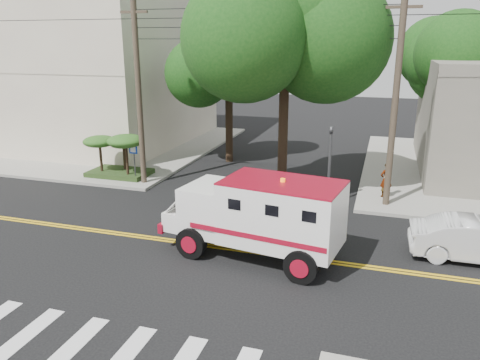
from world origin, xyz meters
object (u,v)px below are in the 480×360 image
(armored_truck, at_px, (260,213))
(pedestrian_b, at_px, (478,178))
(parked_sedan, at_px, (478,241))
(pedestrian_a, at_px, (386,180))

(armored_truck, relative_size, pedestrian_b, 3.53)
(armored_truck, bearing_deg, parked_sedan, 23.94)
(pedestrian_a, relative_size, pedestrian_b, 0.90)
(armored_truck, distance_m, pedestrian_b, 11.94)
(armored_truck, bearing_deg, pedestrian_a, 70.66)
(armored_truck, relative_size, pedestrian_a, 3.93)
(armored_truck, height_order, pedestrian_a, armored_truck)
(armored_truck, height_order, parked_sedan, armored_truck)
(parked_sedan, relative_size, pedestrian_a, 2.67)
(pedestrian_b, bearing_deg, armored_truck, 90.88)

